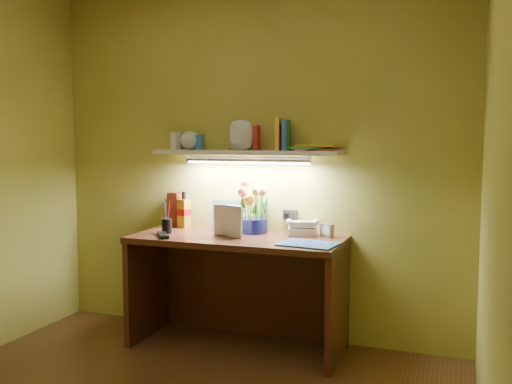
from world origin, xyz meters
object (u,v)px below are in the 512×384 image
flower_bouquet (253,208)px  desk (237,292)px  desk_clock (327,230)px  whisky_bottle (184,210)px  telephone (302,227)px

flower_bouquet → desk: bearing=-104.8°
desk → desk_clock: (0.56, 0.19, 0.42)m
desk_clock → whisky_bottle: 1.07m
flower_bouquet → desk_clock: 0.53m
telephone → whisky_bottle: bearing=160.7°
flower_bouquet → desk_clock: (0.51, 0.01, -0.13)m
telephone → whisky_bottle: (-0.89, 0.03, 0.08)m
desk_clock → whisky_bottle: (-1.06, 0.03, 0.09)m
desk → telephone: bearing=25.3°
desk_clock → flower_bouquet: bearing=-155.3°
telephone → whisky_bottle: 0.90m
desk_clock → desk: bearing=-137.6°
flower_bouquet → whisky_bottle: size_ratio=1.32×
flower_bouquet → telephone: 0.37m
flower_bouquet → whisky_bottle: bearing=176.2°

